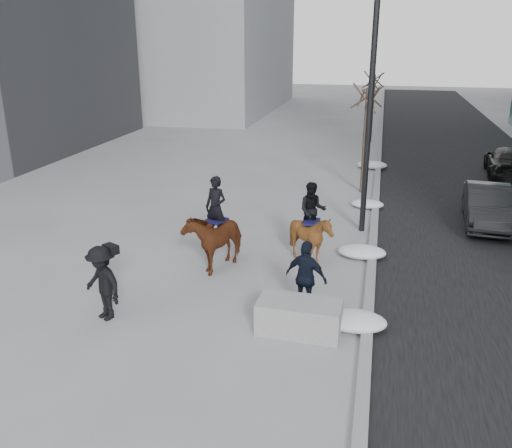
% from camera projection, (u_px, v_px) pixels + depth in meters
% --- Properties ---
extents(ground, '(120.00, 120.00, 0.00)m').
position_uv_depth(ground, '(245.00, 297.00, 13.40)').
color(ground, gray).
rests_on(ground, ground).
extents(road, '(8.00, 90.00, 0.01)m').
position_uv_depth(road, '(481.00, 200.00, 21.12)').
color(road, black).
rests_on(road, ground).
extents(curb, '(0.25, 90.00, 0.12)m').
position_uv_depth(curb, '(376.00, 193.00, 21.94)').
color(curb, gray).
rests_on(curb, ground).
extents(planter, '(1.83, 0.97, 0.72)m').
position_uv_depth(planter, '(299.00, 317.00, 11.72)').
color(planter, '#97989A').
rests_on(planter, ground).
extents(car_near, '(1.69, 4.10, 1.32)m').
position_uv_depth(car_near, '(488.00, 206.00, 18.29)').
color(car_near, black).
rests_on(car_near, ground).
extents(car_far, '(2.39, 4.97, 1.40)m').
position_uv_depth(car_far, '(510.00, 163.00, 24.22)').
color(car_far, black).
rests_on(car_far, ground).
extents(tree_near, '(1.20, 1.20, 4.64)m').
position_uv_depth(tree_near, '(365.00, 136.00, 21.49)').
color(tree_near, '#392A22').
rests_on(tree_near, ground).
extents(tree_far, '(1.20, 1.20, 4.35)m').
position_uv_depth(tree_far, '(372.00, 105.00, 31.95)').
color(tree_far, '#34291E').
rests_on(tree_far, ground).
extents(mounted_left, '(1.45, 2.14, 2.53)m').
position_uv_depth(mounted_left, '(215.00, 234.00, 14.90)').
color(mounted_left, '#4C220F').
rests_on(mounted_left, ground).
extents(mounted_right, '(1.38, 1.52, 2.32)m').
position_uv_depth(mounted_right, '(311.00, 232.00, 15.09)').
color(mounted_right, '#49200E').
rests_on(mounted_right, ground).
extents(feeder, '(1.11, 1.01, 1.75)m').
position_uv_depth(feeder, '(306.00, 277.00, 12.40)').
color(feeder, black).
rests_on(feeder, ground).
extents(camera_crew, '(1.31, 1.11, 1.75)m').
position_uv_depth(camera_crew, '(102.00, 283.00, 12.11)').
color(camera_crew, black).
rests_on(camera_crew, ground).
extents(lamppost, '(0.25, 0.80, 9.09)m').
position_uv_depth(lamppost, '(372.00, 74.00, 16.24)').
color(lamppost, black).
rests_on(lamppost, ground).
extents(snow_piles, '(1.45, 16.29, 0.37)m').
position_uv_depth(snow_piles, '(366.00, 220.00, 18.33)').
color(snow_piles, silver).
rests_on(snow_piles, ground).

